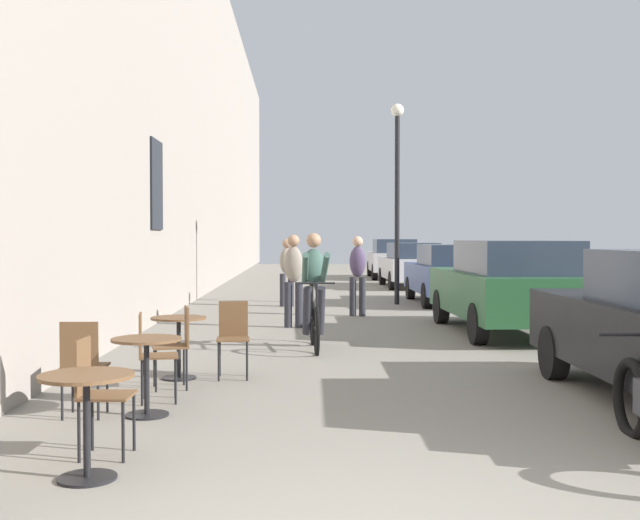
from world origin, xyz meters
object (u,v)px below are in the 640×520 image
at_px(cafe_table_near, 87,403).
at_px(cafe_table_mid, 147,360).
at_px(cafe_chair_near_toward_street, 97,388).
at_px(cafe_table_far, 179,334).
at_px(cafe_chair_mid_toward_street, 151,350).
at_px(pedestrian_near, 294,275).
at_px(parked_car_third, 450,273).
at_px(parked_car_fifth, 393,258).
at_px(cafe_chair_mid_toward_wall, 83,362).
at_px(street_lamp, 397,177).
at_px(cafe_chair_far_toward_street, 233,333).
at_px(parked_car_fourth, 411,264).
at_px(cafe_chair_far_toward_wall, 177,341).
at_px(parked_car_second, 508,285).
at_px(pedestrian_far, 287,269).
at_px(pedestrian_mid, 358,271).
at_px(cyclist_on_bicycle, 314,294).

xyz_separation_m(cafe_table_near, cafe_table_mid, (0.03, 1.88, 0.00)).
xyz_separation_m(cafe_chair_near_toward_street, cafe_table_far, (0.11, 3.20, 0.00)).
bearing_deg(cafe_chair_mid_toward_street, pedestrian_near, 77.93).
relative_size(parked_car_third, parked_car_fifth, 0.93).
height_order(cafe_table_near, cafe_table_far, same).
height_order(cafe_chair_mid_toward_wall, street_lamp, street_lamp).
bearing_deg(cafe_chair_far_toward_street, parked_car_fourth, 74.85).
bearing_deg(cafe_chair_near_toward_street, cafe_chair_far_toward_wall, 86.02).
xyz_separation_m(cafe_table_far, parked_car_fourth, (5.04, 16.36, 0.24)).
xyz_separation_m(cafe_table_far, parked_car_second, (4.96, 4.12, 0.30)).
height_order(cafe_chair_mid_toward_wall, pedestrian_far, pedestrian_far).
bearing_deg(pedestrian_far, cafe_chair_mid_toward_street, -96.18).
bearing_deg(cafe_table_far, parked_car_third, 63.08).
xyz_separation_m(cafe_chair_mid_toward_wall, pedestrian_mid, (3.17, 9.08, 0.42)).
relative_size(cafe_table_mid, parked_car_fifth, 0.16).
bearing_deg(pedestrian_far, parked_car_fifth, 72.16).
bearing_deg(cafe_chair_near_toward_street, cafe_table_far, 88.05).
xyz_separation_m(pedestrian_mid, street_lamp, (1.17, 2.80, 2.17)).
relative_size(cafe_chair_far_toward_street, cyclist_on_bicycle, 0.51).
distance_m(cafe_chair_mid_toward_wall, cyclist_on_bicycle, 4.92).
xyz_separation_m(cafe_table_mid, pedestrian_far, (1.08, 11.31, 0.38)).
bearing_deg(cafe_chair_far_toward_street, parked_car_fifth, 78.41).
height_order(cafe_table_near, parked_car_second, parked_car_second).
bearing_deg(parked_car_third, cafe_table_near, -110.41).
relative_size(cafe_chair_near_toward_street, street_lamp, 0.18).
distance_m(cafe_chair_near_toward_street, cyclist_on_bicycle, 5.91).
bearing_deg(cafe_chair_far_toward_wall, parked_car_fifth, 77.39).
xyz_separation_m(cafe_chair_far_toward_wall, parked_car_fifth, (5.04, 22.52, 0.30)).
distance_m(cafe_chair_mid_toward_street, cafe_chair_mid_toward_wall, 0.84).
distance_m(cafe_table_near, street_lamp, 14.43).
relative_size(cafe_table_near, parked_car_fifth, 0.16).
relative_size(cafe_chair_near_toward_street, pedestrian_far, 0.55).
relative_size(cyclist_on_bicycle, parked_car_second, 0.39).
bearing_deg(cafe_table_mid, parked_car_fifth, 77.89).
distance_m(cafe_chair_mid_toward_street, parked_car_third, 12.47).
bearing_deg(cafe_table_far, cyclist_on_bicycle, 56.58).
bearing_deg(cafe_table_near, parked_car_third, 69.59).
bearing_deg(cafe_chair_near_toward_street, cafe_table_mid, 85.27).
height_order(cafe_chair_far_toward_street, cafe_chair_far_toward_wall, same).
bearing_deg(parked_car_fourth, street_lamp, -101.10).
relative_size(cafe_table_far, cyclist_on_bicycle, 0.41).
distance_m(street_lamp, parked_car_fourth, 6.97).
height_order(cafe_chair_mid_toward_wall, parked_car_fifth, parked_car_fifth).
bearing_deg(cafe_table_far, cafe_chair_near_toward_street, -91.95).
distance_m(parked_car_third, parked_car_fifth, 11.88).
height_order(cafe_chair_far_toward_wall, parked_car_second, parked_car_second).
relative_size(cafe_table_mid, cafe_chair_mid_toward_street, 0.81).
bearing_deg(parked_car_fifth, pedestrian_mid, -99.61).
bearing_deg(parked_car_fourth, cyclist_on_bicycle, -103.81).
relative_size(cafe_chair_mid_toward_wall, parked_car_third, 0.22).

